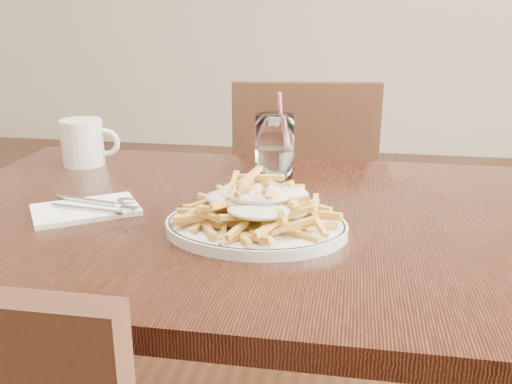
% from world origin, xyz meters
% --- Properties ---
extents(table, '(1.20, 0.80, 0.75)m').
position_xyz_m(table, '(0.00, 0.00, 0.67)').
color(table, black).
rests_on(table, ground).
extents(chair_far, '(0.46, 0.46, 0.90)m').
position_xyz_m(chair_far, '(0.04, 0.74, 0.51)').
color(chair_far, '#321B10').
rests_on(chair_far, ground).
extents(fries_plate, '(0.37, 0.34, 0.02)m').
position_xyz_m(fries_plate, '(0.04, -0.09, 0.76)').
color(fries_plate, white).
rests_on(fries_plate, table).
extents(loaded_fries, '(0.26, 0.22, 0.07)m').
position_xyz_m(loaded_fries, '(0.04, -0.09, 0.81)').
color(loaded_fries, gold).
rests_on(loaded_fries, fries_plate).
extents(napkin, '(0.22, 0.20, 0.01)m').
position_xyz_m(napkin, '(-0.28, -0.05, 0.75)').
color(napkin, white).
rests_on(napkin, table).
extents(cutlery, '(0.18, 0.08, 0.01)m').
position_xyz_m(cutlery, '(-0.28, -0.05, 0.76)').
color(cutlery, silver).
rests_on(cutlery, napkin).
extents(water_glass, '(0.08, 0.08, 0.18)m').
position_xyz_m(water_glass, '(0.02, 0.23, 0.81)').
color(water_glass, white).
rests_on(water_glass, table).
extents(coffee_mug, '(0.13, 0.10, 0.11)m').
position_xyz_m(coffee_mug, '(-0.42, 0.25, 0.80)').
color(coffee_mug, white).
rests_on(coffee_mug, table).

